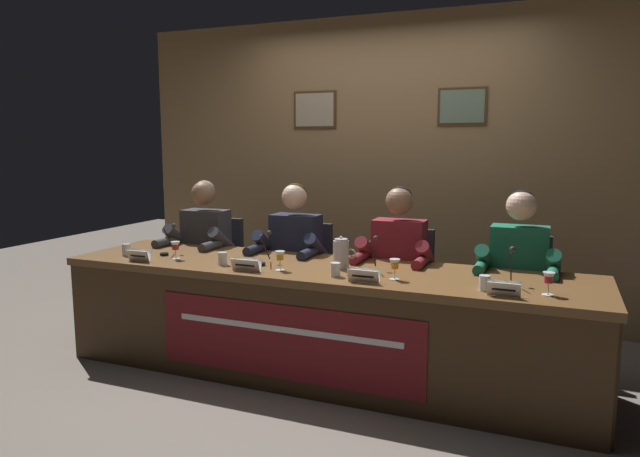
{
  "coord_description": "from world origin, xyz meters",
  "views": [
    {
      "loc": [
        1.41,
        -3.41,
        1.52
      ],
      "look_at": [
        0.0,
        0.0,
        0.97
      ],
      "focal_mm": 32.47,
      "sensor_mm": 36.0,
      "label": 1
    }
  ],
  "objects_px": {
    "juice_glass_center_left": "(280,257)",
    "panelist_center_right": "(396,261)",
    "chair_center_left": "(302,283)",
    "chair_center_right": "(402,293)",
    "water_cup_center_left": "(223,259)",
    "nameplate_center_right": "(364,276)",
    "panelist_far_left": "(201,246)",
    "panelist_far_right": "(517,271)",
    "juice_glass_far_right": "(549,279)",
    "chair_far_right": "(517,305)",
    "microphone_center_left": "(264,253)",
    "panelist_center_left": "(291,253)",
    "juice_glass_center_right": "(395,265)",
    "conference_table": "(313,303)",
    "nameplate_far_left": "(140,256)",
    "water_cup_far_right": "(485,284)",
    "water_pitcher_central": "(341,254)",
    "water_cup_center_right": "(335,270)",
    "nameplate_center_left": "(246,265)",
    "microphone_far_left": "(168,244)",
    "nameplate_far_right": "(504,289)",
    "microphone_center_right": "(372,260)",
    "juice_glass_far_left": "(175,247)",
    "microphone_far_right": "(510,274)",
    "water_cup_far_left": "(126,250)",
    "chair_far_left": "(215,274)"
  },
  "relations": [
    {
      "from": "juice_glass_far_left",
      "to": "nameplate_center_right",
      "type": "height_order",
      "value": "juice_glass_far_left"
    },
    {
      "from": "microphone_far_left",
      "to": "juice_glass_center_left",
      "type": "relative_size",
      "value": 1.74
    },
    {
      "from": "water_pitcher_central",
      "to": "nameplate_center_right",
      "type": "bearing_deg",
      "value": -50.27
    },
    {
      "from": "juice_glass_center_left",
      "to": "panelist_far_right",
      "type": "height_order",
      "value": "panelist_far_right"
    },
    {
      "from": "microphone_far_left",
      "to": "microphone_center_right",
      "type": "height_order",
      "value": "same"
    },
    {
      "from": "nameplate_center_left",
      "to": "microphone_center_right",
      "type": "xyz_separation_m",
      "value": [
        0.73,
        0.28,
        0.03
      ]
    },
    {
      "from": "panelist_far_left",
      "to": "water_cup_center_right",
      "type": "distance_m",
      "value": 1.53
    },
    {
      "from": "panelist_far_left",
      "to": "nameplate_center_left",
      "type": "distance_m",
      "value": 1.09
    },
    {
      "from": "microphone_far_left",
      "to": "nameplate_far_right",
      "type": "relative_size",
      "value": 1.27
    },
    {
      "from": "conference_table",
      "to": "nameplate_far_left",
      "type": "relative_size",
      "value": 20.56
    },
    {
      "from": "water_cup_center_left",
      "to": "nameplate_center_right",
      "type": "relative_size",
      "value": 0.46
    },
    {
      "from": "nameplate_center_left",
      "to": "panelist_far_right",
      "type": "distance_m",
      "value": 1.73
    },
    {
      "from": "juice_glass_center_left",
      "to": "nameplate_center_right",
      "type": "distance_m",
      "value": 0.6
    },
    {
      "from": "nameplate_far_right",
      "to": "microphone_far_right",
      "type": "bearing_deg",
      "value": 86.84
    },
    {
      "from": "juice_glass_center_left",
      "to": "panelist_center_right",
      "type": "height_order",
      "value": "panelist_center_right"
    },
    {
      "from": "chair_center_left",
      "to": "nameplate_far_right",
      "type": "distance_m",
      "value": 1.86
    },
    {
      "from": "microphone_center_left",
      "to": "water_cup_center_right",
      "type": "distance_m",
      "value": 0.59
    },
    {
      "from": "chair_far_left",
      "to": "chair_far_right",
      "type": "height_order",
      "value": "same"
    },
    {
      "from": "nameplate_far_left",
      "to": "chair_far_right",
      "type": "relative_size",
      "value": 0.19
    },
    {
      "from": "nameplate_far_left",
      "to": "juice_glass_far_left",
      "type": "bearing_deg",
      "value": 40.38
    },
    {
      "from": "microphone_far_right",
      "to": "panelist_far_left",
      "type": "bearing_deg",
      "value": 168.07
    },
    {
      "from": "nameplate_center_left",
      "to": "juice_glass_far_left",
      "type": "bearing_deg",
      "value": 167.51
    },
    {
      "from": "panelist_center_left",
      "to": "juice_glass_center_right",
      "type": "xyz_separation_m",
      "value": [
        0.95,
        -0.58,
        0.1
      ]
    },
    {
      "from": "panelist_far_left",
      "to": "water_cup_far_right",
      "type": "height_order",
      "value": "panelist_far_left"
    },
    {
      "from": "conference_table",
      "to": "chair_far_left",
      "type": "height_order",
      "value": "chair_far_left"
    },
    {
      "from": "juice_glass_far_right",
      "to": "water_pitcher_central",
      "type": "distance_m",
      "value": 1.26
    },
    {
      "from": "nameplate_far_left",
      "to": "chair_far_right",
      "type": "xyz_separation_m",
      "value": [
        2.39,
        0.92,
        -0.33
      ]
    },
    {
      "from": "chair_far_right",
      "to": "microphone_center_left",
      "type": "bearing_deg",
      "value": -156.28
    },
    {
      "from": "panelist_far_left",
      "to": "microphone_center_right",
      "type": "distance_m",
      "value": 1.62
    },
    {
      "from": "nameplate_far_right",
      "to": "water_cup_far_right",
      "type": "relative_size",
      "value": 2.01
    },
    {
      "from": "nameplate_center_left",
      "to": "water_cup_center_right",
      "type": "bearing_deg",
      "value": 7.21
    },
    {
      "from": "water_pitcher_central",
      "to": "juice_glass_far_left",
      "type": "bearing_deg",
      "value": -172.26
    },
    {
      "from": "microphone_center_left",
      "to": "microphone_far_right",
      "type": "xyz_separation_m",
      "value": [
        1.56,
        -0.01,
        0.0
      ]
    },
    {
      "from": "juice_glass_center_left",
      "to": "juice_glass_far_right",
      "type": "distance_m",
      "value": 1.58
    },
    {
      "from": "juice_glass_far_left",
      "to": "panelist_far_right",
      "type": "bearing_deg",
      "value": 14.47
    },
    {
      "from": "panelist_far_left",
      "to": "panelist_far_right",
      "type": "xyz_separation_m",
      "value": [
        2.4,
        0.0,
        0.0
      ]
    },
    {
      "from": "juice_glass_center_right",
      "to": "microphone_far_right",
      "type": "xyz_separation_m",
      "value": [
        0.64,
        0.08,
        -0.01
      ]
    },
    {
      "from": "chair_center_left",
      "to": "chair_center_right",
      "type": "height_order",
      "value": "same"
    },
    {
      "from": "nameplate_far_left",
      "to": "panelist_far_right",
      "type": "distance_m",
      "value": 2.5
    },
    {
      "from": "chair_far_left",
      "to": "microphone_center_right",
      "type": "bearing_deg",
      "value": -21.98
    },
    {
      "from": "nameplate_far_left",
      "to": "nameplate_far_right",
      "type": "relative_size",
      "value": 0.99
    },
    {
      "from": "panelist_center_right",
      "to": "nameplate_far_left",
      "type": "bearing_deg",
      "value": -155.55
    },
    {
      "from": "panelist_far_left",
      "to": "nameplate_far_right",
      "type": "relative_size",
      "value": 7.17
    },
    {
      "from": "panelist_far_right",
      "to": "water_cup_far_right",
      "type": "height_order",
      "value": "panelist_far_right"
    },
    {
      "from": "panelist_far_right",
      "to": "microphone_center_left",
      "type": "bearing_deg",
      "value": -162.65
    },
    {
      "from": "conference_table",
      "to": "water_cup_far_left",
      "type": "relative_size",
      "value": 41.11
    },
    {
      "from": "water_cup_far_left",
      "to": "nameplate_center_right",
      "type": "distance_m",
      "value": 1.82
    },
    {
      "from": "microphone_center_left",
      "to": "juice_glass_center_right",
      "type": "xyz_separation_m",
      "value": [
        0.92,
        -0.09,
        0.01
      ]
    },
    {
      "from": "water_cup_far_right",
      "to": "panelist_far_left",
      "type": "bearing_deg",
      "value": 164.15
    },
    {
      "from": "juice_glass_center_right",
      "to": "panelist_far_left",
      "type": "bearing_deg",
      "value": 161.54
    }
  ]
}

